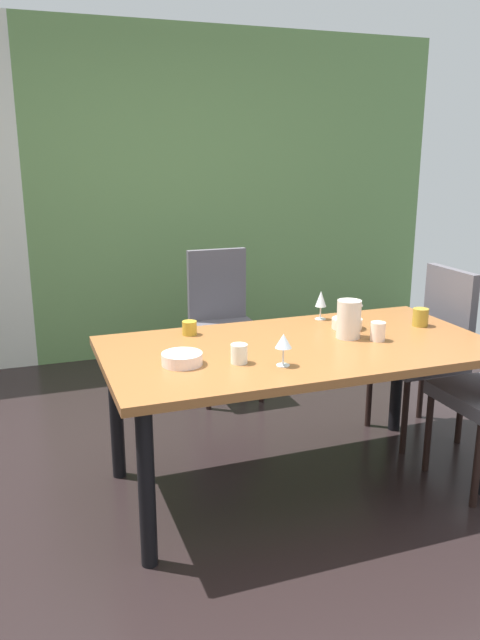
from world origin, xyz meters
name	(u,v)px	position (x,y,z in m)	size (l,w,h in m)	color
ground_plane	(235,518)	(0.00, 0.00, -0.01)	(5.41, 5.30, 0.02)	black
garden_window_panel	(240,194)	(0.96, 2.60, 1.31)	(3.49, 0.10, 2.62)	#648D51
dining_table	(299,360)	(0.39, 0.18, 0.67)	(1.89, 0.98, 0.75)	#945A2E
chair_head_far	(222,315)	(0.44, 1.52, 0.56)	(0.44, 0.45, 1.01)	#555259
chair_right_far	(430,344)	(1.38, 0.47, 0.56)	(0.44, 0.44, 1.01)	#555259
wine_glass_front	(283,342)	(0.20, -0.08, 0.86)	(0.07, 0.07, 0.15)	silver
wine_glass_west	(321,300)	(0.71, 0.57, 0.87)	(0.06, 0.06, 0.16)	silver
serving_bowl_near_shelf	(182,359)	(-0.22, 0.09, 0.78)	(0.18, 0.18, 0.05)	white
serving_bowl_left	(347,323)	(0.75, 0.35, 0.78)	(0.16, 0.16, 0.05)	silver
cup_north	(239,354)	(0.03, 0.02, 0.80)	(0.08, 0.08, 0.09)	white
cup_south	(378,331)	(0.79, 0.11, 0.80)	(0.07, 0.07, 0.09)	#F8E2D0
cup_center	(420,317)	(1.15, 0.26, 0.80)	(0.08, 0.08, 0.10)	#A6872A
cup_rear	(189,328)	(-0.06, 0.52, 0.79)	(0.08, 0.08, 0.07)	gold
pitcher_near_window	(349,319)	(0.68, 0.20, 0.85)	(0.14, 0.12, 0.20)	silver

